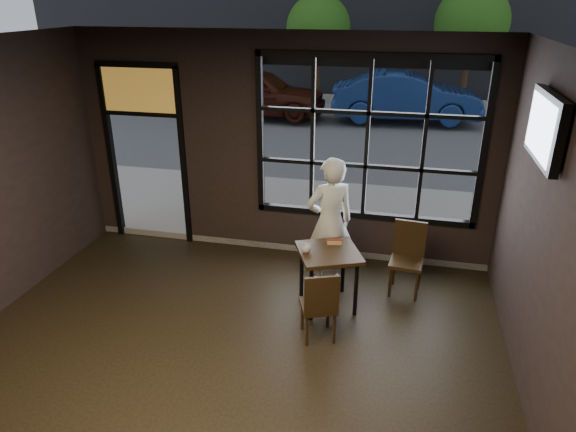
% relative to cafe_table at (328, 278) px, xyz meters
% --- Properties ---
extents(floor, '(6.00, 7.00, 0.02)m').
position_rel_cafe_table_xyz_m(floor, '(-0.92, -2.15, -0.39)').
color(floor, black).
rests_on(floor, ground).
extents(ceiling, '(6.00, 7.00, 0.02)m').
position_rel_cafe_table_xyz_m(ceiling, '(-0.92, -2.15, 2.83)').
color(ceiling, black).
rests_on(ceiling, ground).
extents(window_frame, '(3.06, 0.12, 2.28)m').
position_rel_cafe_table_xyz_m(window_frame, '(0.28, 1.35, 1.42)').
color(window_frame, black).
rests_on(window_frame, ground).
extents(stained_transom, '(1.20, 0.06, 0.70)m').
position_rel_cafe_table_xyz_m(stained_transom, '(-3.02, 1.35, 1.97)').
color(stained_transom, orange).
rests_on(stained_transom, ground).
extents(street_asphalt, '(60.00, 41.00, 0.04)m').
position_rel_cafe_table_xyz_m(street_asphalt, '(-0.92, 21.85, -0.40)').
color(street_asphalt, '#545456').
rests_on(street_asphalt, ground).
extents(cafe_table, '(0.93, 0.93, 0.77)m').
position_rel_cafe_table_xyz_m(cafe_table, '(0.00, 0.00, 0.00)').
color(cafe_table, black).
rests_on(cafe_table, floor).
extents(chair_near, '(0.49, 0.49, 0.88)m').
position_rel_cafe_table_xyz_m(chair_near, '(-0.01, -0.67, 0.05)').
color(chair_near, black).
rests_on(chair_near, floor).
extents(chair_window, '(0.45, 0.45, 0.95)m').
position_rel_cafe_table_xyz_m(chair_window, '(0.94, 0.52, 0.09)').
color(chair_window, black).
rests_on(chair_window, floor).
extents(man, '(0.77, 0.68, 1.76)m').
position_rel_cafe_table_xyz_m(man, '(-0.08, 0.57, 0.50)').
color(man, silver).
rests_on(man, floor).
extents(hotdog, '(0.21, 0.11, 0.06)m').
position_rel_cafe_table_xyz_m(hotdog, '(0.04, 0.20, 0.41)').
color(hotdog, tan).
rests_on(hotdog, cafe_table).
extents(cup, '(0.16, 0.16, 0.10)m').
position_rel_cafe_table_xyz_m(cup, '(-0.26, -0.09, 0.43)').
color(cup, silver).
rests_on(cup, cafe_table).
extents(tv, '(0.12, 1.08, 0.63)m').
position_rel_cafe_table_xyz_m(tv, '(2.01, -0.48, 2.11)').
color(tv, black).
rests_on(tv, wall_right).
extents(navy_car, '(4.46, 1.82, 1.44)m').
position_rel_cafe_table_xyz_m(navy_car, '(0.73, 10.38, 0.44)').
color(navy_car, navy).
rests_on(navy_car, street_asphalt).
extents(maroon_car, '(4.28, 1.80, 1.45)m').
position_rel_cafe_table_xyz_m(maroon_car, '(-3.79, 10.06, 0.44)').
color(maroon_car, black).
rests_on(maroon_car, street_asphalt).
extents(tree_left, '(2.15, 2.15, 3.67)m').
position_rel_cafe_table_xyz_m(tree_left, '(-2.33, 12.50, 2.20)').
color(tree_left, '#332114').
rests_on(tree_left, street_asphalt).
extents(tree_right, '(2.33, 2.33, 3.98)m').
position_rel_cafe_table_xyz_m(tree_right, '(2.55, 12.72, 2.42)').
color(tree_right, '#332114').
rests_on(tree_right, street_asphalt).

